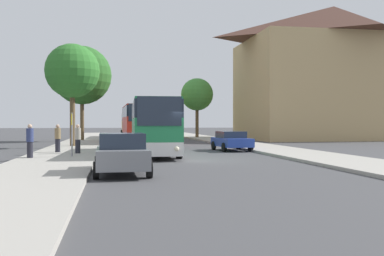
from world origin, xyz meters
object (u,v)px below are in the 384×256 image
bus_rear (133,124)px  pedestrian_waiting_near (30,141)px  bus_stop_sign (72,129)px  bus_middle (138,123)px  parked_car_right_near (231,140)px  pedestrian_walking_back (78,139)px  parked_car_left_curb (122,153)px  tree_right_near (197,95)px  bus_front (153,126)px  tree_left_near (72,71)px  tree_left_far (82,75)px  pedestrian_waiting_far (58,138)px

bus_rear → pedestrian_waiting_near: bus_rear is taller
bus_rear → bus_stop_sign: (-4.57, -31.81, -0.15)m
bus_middle → parked_car_right_near: 13.48m
parked_car_right_near → pedestrian_walking_back: pedestrian_walking_back is taller
parked_car_left_curb → tree_right_near: (10.01, 37.96, 4.65)m
bus_front → bus_rear: bearing=91.6°
tree_right_near → tree_left_near: bearing=-125.4°
parked_car_left_curb → bus_front: bearing=77.6°
parked_car_left_curb → pedestrian_waiting_near: pedestrian_waiting_near is taller
bus_middle → tree_left_far: 9.45m
bus_rear → pedestrian_waiting_near: size_ratio=6.90×
tree_left_near → bus_rear: bearing=74.9°
parked_car_left_curb → pedestrian_walking_back: bearing=102.1°
pedestrian_waiting_near → bus_middle: bearing=-68.8°
bus_front → tree_left_far: tree_left_far is taller
parked_car_left_curb → pedestrian_walking_back: pedestrian_walking_back is taller
tree_left_near → tree_right_near: tree_left_near is taller
bus_front → tree_left_near: (-5.52, 8.84, 4.21)m
bus_rear → tree_right_near: (7.92, -1.49, 3.70)m
parked_car_right_near → bus_stop_sign: bus_stop_sign is taller
parked_car_right_near → tree_left_far: 22.09m
bus_front → tree_left_far: 22.40m
bus_middle → bus_stop_sign: bus_middle is taller
pedestrian_waiting_far → pedestrian_waiting_near: bearing=98.3°
pedestrian_waiting_far → tree_right_near: (13.67, 26.47, 4.44)m
bus_front → parked_car_left_curb: bearing=-99.9°
parked_car_right_near → tree_left_far: bearing=-61.1°
bus_rear → pedestrian_waiting_far: bus_rear is taller
bus_rear → bus_stop_sign: bearing=-97.8°
pedestrian_waiting_near → tree_right_near: tree_right_near is taller
bus_middle → tree_right_near: bearing=56.4°
tree_left_near → pedestrian_waiting_near: bearing=-95.3°
pedestrian_walking_back → tree_right_near: bearing=177.0°
bus_front → tree_right_near: size_ratio=1.43×
bus_stop_sign → bus_middle: bearing=75.9°
tree_left_far → tree_right_near: tree_left_far is taller
parked_car_left_curb → pedestrian_waiting_far: (-3.66, 11.49, 0.21)m
parked_car_left_curb → bus_stop_sign: (-2.48, 7.64, 0.80)m
parked_car_right_near → tree_left_near: 13.66m
bus_stop_sign → tree_left_near: (-0.95, 11.39, 4.35)m
tree_left_far → pedestrian_waiting_far: bearing=-90.4°
bus_stop_sign → tree_left_near: bearing=94.8°
bus_middle → parked_car_left_curb: bus_middle is taller
bus_front → pedestrian_waiting_near: 7.32m
bus_rear → pedestrian_walking_back: bearing=-98.3°
bus_rear → parked_car_left_curb: bearing=-92.7°
tree_left_far → bus_rear: bearing=55.7°
tree_left_near → pedestrian_walking_back: bearing=-83.1°
bus_middle → pedestrian_waiting_near: bus_middle is taller
pedestrian_waiting_near → pedestrian_waiting_far: bearing=-60.5°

